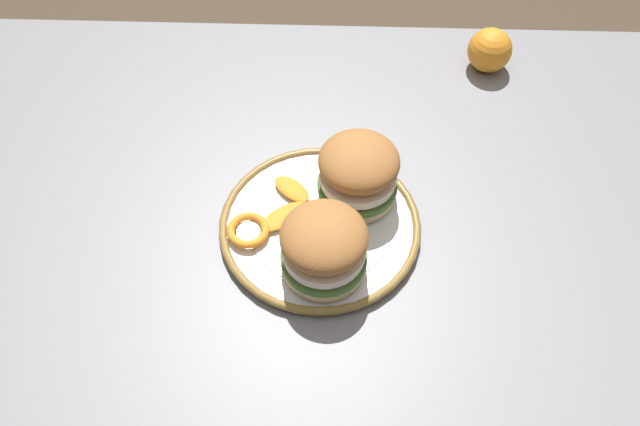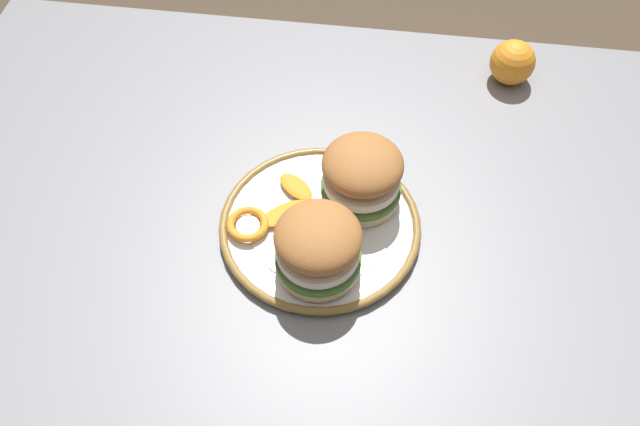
{
  "view_description": "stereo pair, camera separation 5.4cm",
  "coord_description": "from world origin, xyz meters",
  "px_view_note": "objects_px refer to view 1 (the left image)",
  "views": [
    {
      "loc": [
        -0.04,
        -0.51,
        1.49
      ],
      "look_at": [
        -0.06,
        0.03,
        0.75
      ],
      "focal_mm": 36.46,
      "sensor_mm": 36.0,
      "label": 1
    },
    {
      "loc": [
        0.01,
        -0.5,
        1.49
      ],
      "look_at": [
        -0.06,
        0.03,
        0.75
      ],
      "focal_mm": 36.46,
      "sensor_mm": 36.0,
      "label": 2
    }
  ],
  "objects_px": {
    "dining_table": "(359,275)",
    "sandwich_half_left": "(358,172)",
    "dinner_plate": "(320,225)",
    "sandwich_half_right": "(324,246)",
    "whole_orange": "(490,50)"
  },
  "relations": [
    {
      "from": "dinner_plate",
      "to": "sandwich_half_right",
      "type": "height_order",
      "value": "sandwich_half_right"
    },
    {
      "from": "dinner_plate",
      "to": "whole_orange",
      "type": "height_order",
      "value": "whole_orange"
    },
    {
      "from": "sandwich_half_right",
      "to": "whole_orange",
      "type": "bearing_deg",
      "value": 57.64
    },
    {
      "from": "sandwich_half_left",
      "to": "sandwich_half_right",
      "type": "relative_size",
      "value": 1.01
    },
    {
      "from": "dining_table",
      "to": "sandwich_half_left",
      "type": "height_order",
      "value": "sandwich_half_left"
    },
    {
      "from": "sandwich_half_left",
      "to": "dinner_plate",
      "type": "bearing_deg",
      "value": -134.84
    },
    {
      "from": "sandwich_half_right",
      "to": "sandwich_half_left",
      "type": "bearing_deg",
      "value": 70.46
    },
    {
      "from": "dinner_plate",
      "to": "sandwich_half_right",
      "type": "distance_m",
      "value": 0.1
    },
    {
      "from": "dinner_plate",
      "to": "sandwich_half_right",
      "type": "bearing_deg",
      "value": -84.23
    },
    {
      "from": "sandwich_half_right",
      "to": "whole_orange",
      "type": "distance_m",
      "value": 0.51
    },
    {
      "from": "whole_orange",
      "to": "dinner_plate",
      "type": "bearing_deg",
      "value": -128.16
    },
    {
      "from": "whole_orange",
      "to": "sandwich_half_right",
      "type": "bearing_deg",
      "value": -122.36
    },
    {
      "from": "dinner_plate",
      "to": "sandwich_half_left",
      "type": "height_order",
      "value": "sandwich_half_left"
    },
    {
      "from": "dining_table",
      "to": "sandwich_half_right",
      "type": "bearing_deg",
      "value": -138.92
    },
    {
      "from": "dining_table",
      "to": "dinner_plate",
      "type": "height_order",
      "value": "dinner_plate"
    }
  ]
}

